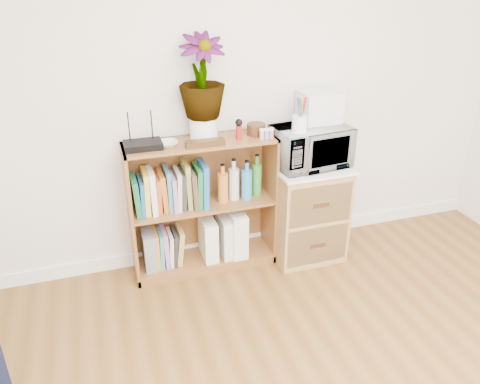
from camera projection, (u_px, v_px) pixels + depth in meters
name	position (u px, v px, depth m)	size (l,w,h in m)	color
skirting_board	(244.00, 240.00, 3.62)	(4.00, 0.02, 0.10)	white
bookshelf	(203.00, 206.00, 3.22)	(1.00, 0.30, 0.95)	brown
wicker_unit	(305.00, 211.00, 3.42)	(0.50, 0.45, 0.70)	#9E7542
microwave	(311.00, 146.00, 3.19)	(0.50, 0.34, 0.28)	white
pen_cup	(300.00, 124.00, 3.01)	(0.10, 0.10, 0.11)	white
small_appliance	(319.00, 107.00, 3.19)	(0.27, 0.22, 0.21)	silver
router	(143.00, 145.00, 2.89)	(0.23, 0.16, 0.04)	black
white_bowl	(167.00, 144.00, 2.92)	(0.13, 0.13, 0.03)	silver
plant_pot	(204.00, 128.00, 3.01)	(0.18, 0.18, 0.15)	white
potted_plant	(202.00, 77.00, 2.86)	(0.29, 0.29, 0.51)	#2F6829
trinket_box	(205.00, 143.00, 2.92)	(0.25, 0.06, 0.04)	#351F0E
kokeshi_doll	(239.00, 132.00, 3.03)	(0.04, 0.04, 0.09)	#A81714
wooden_bowl	(256.00, 129.00, 3.11)	(0.13, 0.13, 0.07)	#371D0F
paint_jars	(267.00, 134.00, 3.04)	(0.12, 0.04, 0.06)	pink
file_box	(149.00, 249.00, 3.23)	(0.08, 0.22, 0.27)	slate
magazine_holder_left	(208.00, 238.00, 3.33)	(0.09, 0.24, 0.30)	white
magazine_holder_mid	(226.00, 235.00, 3.37)	(0.09, 0.24, 0.30)	silver
magazine_holder_right	(236.00, 231.00, 3.38)	(0.11, 0.27, 0.33)	white
cookbooks	(171.00, 189.00, 3.09)	(0.49, 0.20, 0.31)	#1A6237
liquor_bottles	(251.00, 178.00, 3.25)	(0.49, 0.07, 0.31)	orange
lower_books	(168.00, 247.00, 3.27)	(0.20, 0.19, 0.27)	orange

